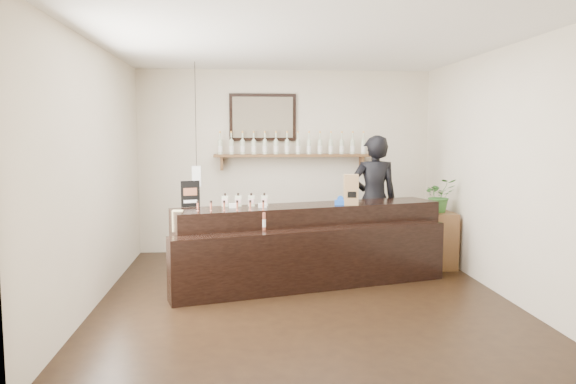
# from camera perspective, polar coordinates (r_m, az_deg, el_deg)

# --- Properties ---
(ground) EXTENTS (5.00, 5.00, 0.00)m
(ground) POSITION_cam_1_polar(r_m,az_deg,el_deg) (6.49, 1.53, -10.47)
(ground) COLOR black
(ground) RESTS_ON ground
(room_shell) EXTENTS (5.00, 5.00, 5.00)m
(room_shell) POSITION_cam_1_polar(r_m,az_deg,el_deg) (6.23, 1.57, 4.74)
(room_shell) COLOR beige
(room_shell) RESTS_ON ground
(back_wall_decor) EXTENTS (2.66, 0.96, 1.69)m
(back_wall_decor) POSITION_cam_1_polar(r_m,az_deg,el_deg) (8.58, -1.13, 5.41)
(back_wall_decor) COLOR brown
(back_wall_decor) RESTS_ON ground
(counter) EXTENTS (3.44, 1.81, 1.11)m
(counter) POSITION_cam_1_polar(r_m,az_deg,el_deg) (6.95, 2.29, -5.56)
(counter) COLOR black
(counter) RESTS_ON ground
(promo_sign) EXTENTS (0.22, 0.09, 0.32)m
(promo_sign) POSITION_cam_1_polar(r_m,az_deg,el_deg) (6.87, -9.89, -0.19)
(promo_sign) COLOR black
(promo_sign) RESTS_ON counter
(paper_bag) EXTENTS (0.19, 0.15, 0.38)m
(paper_bag) POSITION_cam_1_polar(r_m,az_deg,el_deg) (6.99, 6.42, 0.23)
(paper_bag) COLOR #A0724D
(paper_bag) RESTS_ON counter
(tape_dispenser) EXTENTS (0.15, 0.08, 0.12)m
(tape_dispenser) POSITION_cam_1_polar(r_m,az_deg,el_deg) (6.99, 5.34, -0.96)
(tape_dispenser) COLOR blue
(tape_dispenser) RESTS_ON counter
(side_cabinet) EXTENTS (0.40, 0.54, 0.76)m
(side_cabinet) POSITION_cam_1_polar(r_m,az_deg,el_deg) (7.99, 15.01, -4.71)
(side_cabinet) COLOR brown
(side_cabinet) RESTS_ON ground
(potted_plant) EXTENTS (0.44, 0.39, 0.46)m
(potted_plant) POSITION_cam_1_polar(r_m,az_deg,el_deg) (7.90, 15.13, -0.33)
(potted_plant) COLOR #336829
(potted_plant) RESTS_ON side_cabinet
(shopkeeper) EXTENTS (0.75, 0.50, 2.05)m
(shopkeeper) POSITION_cam_1_polar(r_m,az_deg,el_deg) (8.00, 8.73, 0.07)
(shopkeeper) COLOR black
(shopkeeper) RESTS_ON ground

